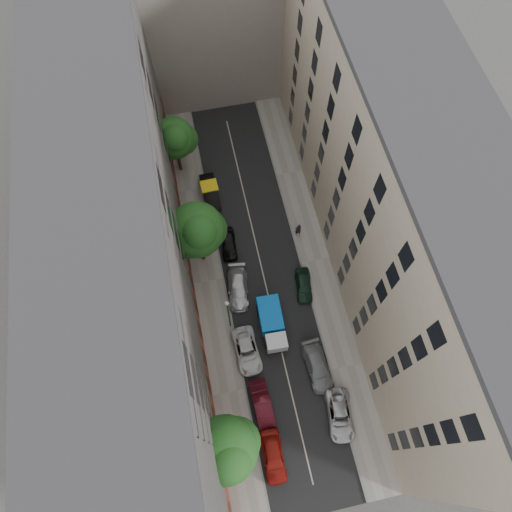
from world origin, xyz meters
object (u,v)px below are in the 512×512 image
object	(u,v)px
car_left_2	(247,351)
car_left_5	(210,192)
car_right_0	(340,415)
lamp_post	(228,312)
car_left_0	(273,456)
tree_near	(226,451)
tree_mid	(198,231)
car_left_4	(229,244)
tree_far	(175,140)
pedestrian	(298,229)
car_left_1	(262,404)
tarp_truck	(272,323)
car_left_3	(238,288)
car_right_2	(304,285)
car_right_1	(317,367)

from	to	relation	value
car_left_2	car_left_5	world-z (taller)	car_left_5
car_right_0	lamp_post	world-z (taller)	lamp_post
car_left_0	lamp_post	distance (m)	12.62
tree_near	tree_mid	size ratio (longest dim) A/B	0.96
car_left_4	car_left_5	xyz separation A→B (m)	(-0.80, 6.51, 0.11)
tree_far	car_left_0	bearing A→B (deg)	-83.73
lamp_post	pedestrian	distance (m)	12.39
car_left_4	car_left_1	bearing A→B (deg)	-86.31
tarp_truck	car_left_5	distance (m)	16.14
tarp_truck	tree_far	xyz separation A→B (m)	(-5.78, 19.79, 3.99)
car_left_5	car_right_0	size ratio (longest dim) A/B	0.98
car_left_5	tree_mid	bearing A→B (deg)	-106.29
tarp_truck	lamp_post	world-z (taller)	lamp_post
car_left_2	car_left_4	world-z (taller)	car_left_2
car_left_1	car_left_2	bearing A→B (deg)	92.09
pedestrian	tarp_truck	bearing A→B (deg)	57.71
car_left_1	car_left_3	distance (m)	11.13
car_left_5	lamp_post	world-z (taller)	lamp_post
car_left_3	car_left_5	xyz separation A→B (m)	(-0.80, 11.48, 0.05)
car_left_3	pedestrian	xyz separation A→B (m)	(7.30, 4.88, 0.37)
car_left_5	car_left_3	bearing A→B (deg)	-87.96
car_left_3	tree_near	distance (m)	15.67
car_right_2	tree_near	bearing A→B (deg)	-117.76
tarp_truck	car_right_2	size ratio (longest dim) A/B	1.37
tarp_truck	car_left_4	size ratio (longest dim) A/B	1.36
car_right_2	pedestrian	world-z (taller)	pedestrian
car_left_0	car_left_2	size ratio (longest dim) A/B	0.95
car_left_4	tree_near	size ratio (longest dim) A/B	0.44
car_left_4	pedestrian	distance (m)	7.31
car_left_4	pedestrian	world-z (taller)	pedestrian
lamp_post	car_left_1	bearing A→B (deg)	-79.77
car_left_3	pedestrian	world-z (taller)	pedestrian
car_left_1	tree_far	bearing A→B (deg)	94.98
car_right_1	lamp_post	xyz separation A→B (m)	(-7.00, 5.62, 3.49)
car_left_2	car_right_0	bearing A→B (deg)	-49.25
tree_far	car_right_0	bearing A→B (deg)	-71.28
car_left_3	car_left_4	size ratio (longest dim) A/B	1.29
car_left_0	car_right_0	bearing A→B (deg)	19.78
pedestrian	car_left_0	bearing A→B (deg)	66.00
car_right_1	tree_far	distance (m)	26.45
car_right_1	car_right_2	distance (m)	8.00
tree_mid	lamp_post	distance (m)	7.79
car_right_2	tree_near	xyz separation A→B (m)	(-9.90, -13.37, 5.15)
car_left_0	car_left_5	size ratio (longest dim) A/B	0.97
car_right_2	tree_far	xyz separation A→B (m)	(-9.79, 16.49, 4.64)
car_left_1	car_left_3	size ratio (longest dim) A/B	0.89
car_left_2	car_left_5	bearing A→B (deg)	88.87
car_left_1	tree_mid	size ratio (longest dim) A/B	0.49
tarp_truck	car_left_3	bearing A→B (deg)	120.97
car_left_0	car_right_2	bearing A→B (deg)	68.46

